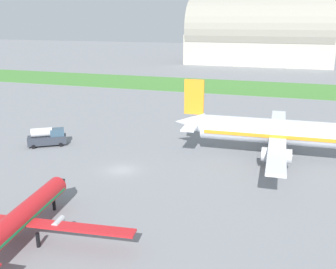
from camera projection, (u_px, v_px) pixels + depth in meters
name	position (u px, v px, depth m)	size (l,w,h in m)	color
ground_plane	(122.00, 170.00, 58.33)	(600.00, 600.00, 0.00)	gray
grass_taxiway_strip	(219.00, 86.00, 129.94)	(360.00, 28.00, 0.08)	#478438
airplane_midfield_jet	(278.00, 132.00, 61.97)	(33.65, 34.32, 12.13)	silver
airplane_foreground_turboprop	(20.00, 218.00, 39.08)	(23.65, 20.29, 7.09)	red
fuel_truck_by_runway	(47.00, 137.00, 69.07)	(6.76, 5.55, 3.29)	#2D333D
hangar_distant	(259.00, 35.00, 187.97)	(67.50, 29.32, 31.29)	#B2AD9E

